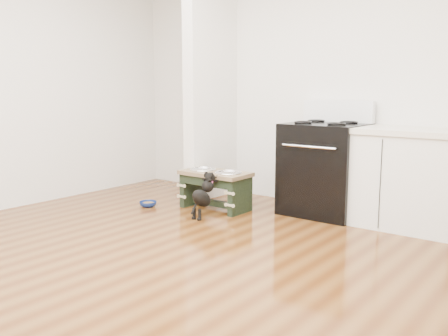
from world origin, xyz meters
The scene contains 8 objects.
ground centered at (0.00, 0.00, 0.00)m, with size 5.00×5.00×0.00m, color #4B260D.
room_shell centered at (0.00, 0.00, 1.62)m, with size 5.00×5.00×5.00m.
partition_wall centered at (-1.18, 2.10, 1.35)m, with size 0.15×0.80×2.70m, color silver.
oven_range centered at (0.25, 2.16, 0.48)m, with size 0.76×0.69×1.14m.
cabinet_run centered at (1.23, 2.18, 0.45)m, with size 1.24×0.64×0.91m.
dog_feeder centered at (-0.74, 1.63, 0.29)m, with size 0.74×0.39×0.42m.
puppy centered at (-0.61, 1.29, 0.25)m, with size 0.13×0.38×0.45m.
floor_bowl centered at (-1.38, 1.26, 0.03)m, with size 0.21×0.21×0.06m.
Camera 1 is at (2.48, -2.39, 1.28)m, focal length 40.00 mm.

